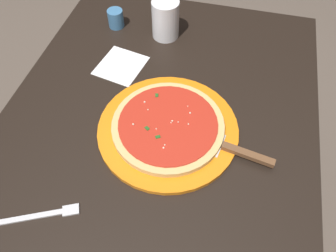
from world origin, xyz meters
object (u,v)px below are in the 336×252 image
Objects in this scene: pizza at (168,125)px; pizza_server at (232,149)px; cup_small_sauce at (116,19)px; fork at (42,215)px; serving_plate at (168,129)px; napkin_folded_right at (121,66)px; cup_tall_drink at (165,19)px.

pizza reaches higher than pizza_server.
cup_small_sauce reaches higher than pizza.
pizza_server reaches higher than fork.
serving_plate is 1.62× the size of pizza_server.
fork is (-0.29, 0.21, -0.02)m from pizza.
napkin_folded_right is at bearing -1.80° from fork.
napkin_folded_right is at bearing 44.64° from pizza.
pizza is at bearing -164.87° from cup_tall_drink.
serving_plate is at bearing -135.35° from napkin_folded_right.
napkin_folded_right is (-0.17, 0.10, -0.06)m from cup_tall_drink.
serving_plate is 6.10× the size of cup_small_sauce.
napkin_folded_right is (-0.18, -0.08, -0.03)m from cup_small_sauce.
serving_plate is 0.47m from cup_small_sauce.
cup_tall_drink is at bearing 15.13° from pizza.
pizza is 0.39m from cup_tall_drink.
fork is at bearing 143.56° from pizza.
cup_tall_drink is 0.18m from cup_small_sauce.
cup_tall_drink is (0.37, 0.10, 0.05)m from serving_plate.
pizza is at bearing 80.11° from pizza_server.
serving_plate is 0.36m from fork.
cup_tall_drink is (0.37, 0.10, 0.04)m from pizza.
cup_small_sauce is (0.01, 0.17, -0.03)m from cup_tall_drink.
pizza is 0.36m from fork.
pizza is 0.17m from pizza_server.
serving_plate is 0.17m from pizza_server.
cup_small_sauce is at bearing 87.81° from cup_tall_drink.
pizza is 2.34× the size of cup_tall_drink.
pizza_server is 1.27× the size of fork.
serving_plate is 2.96× the size of cup_tall_drink.
serving_plate is at bearing -144.26° from cup_small_sauce.
cup_tall_drink reaches higher than fork.
cup_small_sauce is (0.41, 0.44, 0.01)m from pizza_server.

